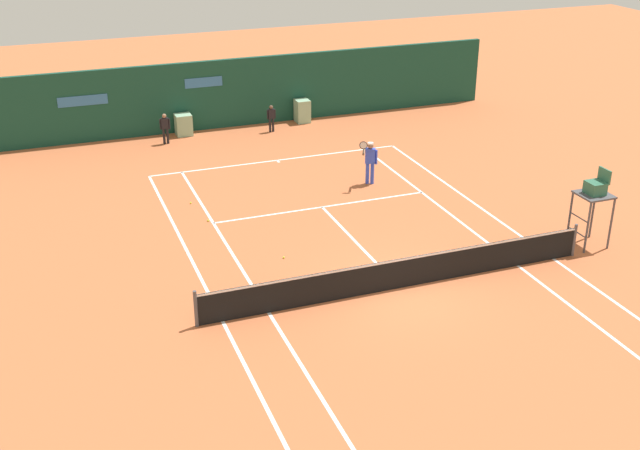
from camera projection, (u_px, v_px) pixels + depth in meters
ground_plane at (392, 279)px, 23.68m from camera, size 80.00×80.00×0.01m
tennis_net at (401, 272)px, 22.98m from camera, size 12.10×0.10×1.07m
sponsor_back_wall at (241, 93)px, 37.02m from camera, size 25.00×1.02×3.17m
umpire_chair at (595, 194)px, 25.09m from camera, size 1.00×1.00×2.58m
player_on_baseline at (370, 159)px, 30.32m from camera, size 0.86×0.65×1.88m
ball_kid_centre_post at (165, 127)px, 34.83m from camera, size 0.45×0.22×1.36m
ball_kid_left_post at (271, 117)px, 36.41m from camera, size 0.42×0.17×1.25m
tennis_ball_mid_court at (284, 257)px, 24.90m from camera, size 0.07×0.07×0.07m
tennis_ball_by_sideline at (208, 221)px, 27.47m from camera, size 0.07×0.07×0.07m
tennis_ball_near_service_line at (191, 203)px, 28.91m from camera, size 0.07×0.07×0.07m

